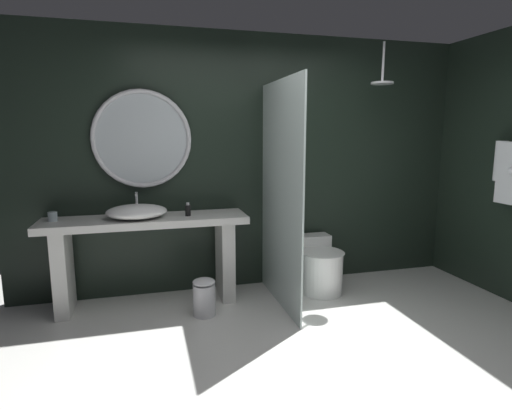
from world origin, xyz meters
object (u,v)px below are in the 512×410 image
at_px(rain_shower_head, 382,79).
at_px(waste_bin, 204,297).
at_px(tumbler_cup, 53,216).
at_px(soap_dispenser, 188,210).
at_px(vessel_sink, 137,212).
at_px(toilet, 319,266).
at_px(round_wall_mirror, 142,139).

bearing_deg(rain_shower_head, waste_bin, -170.72).
xyz_separation_m(tumbler_cup, soap_dispenser, (1.18, -0.07, 0.01)).
bearing_deg(tumbler_cup, vessel_sink, -5.69).
distance_m(toilet, waste_bin, 1.27).
bearing_deg(soap_dispenser, round_wall_mirror, 146.27).
bearing_deg(tumbler_cup, toilet, -3.21).
distance_m(round_wall_mirror, rain_shower_head, 2.43).
relative_size(vessel_sink, toilet, 0.85).
relative_size(vessel_sink, waste_bin, 1.59).
xyz_separation_m(soap_dispenser, round_wall_mirror, (-0.38, 0.26, 0.66)).
relative_size(vessel_sink, tumbler_cup, 6.55).
bearing_deg(tumbler_cup, waste_bin, -18.85).
height_order(tumbler_cup, waste_bin, tumbler_cup).
bearing_deg(vessel_sink, waste_bin, -33.30).
height_order(toilet, waste_bin, toilet).
relative_size(round_wall_mirror, toilet, 1.45).
xyz_separation_m(vessel_sink, toilet, (1.78, -0.07, -0.65)).
xyz_separation_m(round_wall_mirror, waste_bin, (0.47, -0.61, -1.38)).
height_order(rain_shower_head, waste_bin, rain_shower_head).
bearing_deg(round_wall_mirror, vessel_sink, -107.03).
distance_m(tumbler_cup, round_wall_mirror, 1.06).
bearing_deg(waste_bin, soap_dispenser, 103.64).
distance_m(vessel_sink, soap_dispenser, 0.46).
distance_m(vessel_sink, rain_shower_head, 2.72).
bearing_deg(waste_bin, round_wall_mirror, 127.50).
bearing_deg(round_wall_mirror, toilet, -10.70).
bearing_deg(toilet, soap_dispenser, 177.16).
height_order(round_wall_mirror, waste_bin, round_wall_mirror).
xyz_separation_m(rain_shower_head, waste_bin, (-1.87, -0.31, -1.97)).
bearing_deg(rain_shower_head, tumbler_cup, 177.69).
distance_m(rain_shower_head, waste_bin, 2.73).
height_order(tumbler_cup, soap_dispenser, soap_dispenser).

